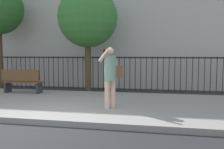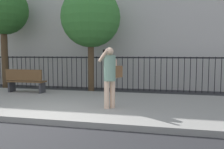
# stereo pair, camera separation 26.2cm
# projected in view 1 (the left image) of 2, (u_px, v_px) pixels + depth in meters

# --- Properties ---
(ground_plane) EXTENTS (60.00, 60.00, 0.00)m
(ground_plane) POSITION_uv_depth(u_px,v_px,m) (43.00, 126.00, 5.69)
(ground_plane) COLOR #28282B
(sidewalk) EXTENTS (28.00, 4.40, 0.15)m
(sidewalk) POSITION_uv_depth(u_px,v_px,m) (74.00, 104.00, 7.84)
(sidewalk) COLOR gray
(sidewalk) RESTS_ON ground
(iron_fence) EXTENTS (12.03, 0.04, 1.60)m
(iron_fence) POSITION_uv_depth(u_px,v_px,m) (101.00, 69.00, 11.37)
(iron_fence) COLOR black
(iron_fence) RESTS_ON ground
(pedestrian_on_phone) EXTENTS (0.69, 0.69, 1.75)m
(pedestrian_on_phone) POSITION_uv_depth(u_px,v_px,m) (111.00, 73.00, 6.82)
(pedestrian_on_phone) COLOR beige
(pedestrian_on_phone) RESTS_ON sidewalk
(street_bench) EXTENTS (1.60, 0.45, 0.95)m
(street_bench) POSITION_uv_depth(u_px,v_px,m) (22.00, 81.00, 9.50)
(street_bench) COLOR brown
(street_bench) RESTS_ON sidewalk
(street_tree_near) EXTENTS (2.61, 2.61, 4.61)m
(street_tree_near) POSITION_uv_depth(u_px,v_px,m) (88.00, 18.00, 10.30)
(street_tree_near) COLOR #4C3823
(street_tree_near) RESTS_ON ground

